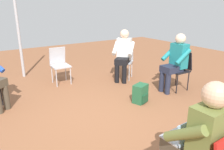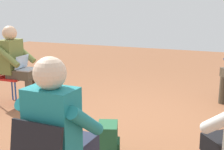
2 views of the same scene
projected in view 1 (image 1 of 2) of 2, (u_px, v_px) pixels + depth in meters
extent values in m
plane|color=brown|center=(97.00, 118.00, 3.63)|extent=(14.00, 14.00, 0.00)
cube|color=black|center=(177.00, 71.00, 4.74)|extent=(0.41, 0.41, 0.03)
cylinder|color=black|center=(177.00, 84.00, 4.59)|extent=(0.02, 0.02, 0.42)
cylinder|color=black|center=(165.00, 80.00, 4.86)|extent=(0.02, 0.02, 0.42)
cylinder|color=black|center=(188.00, 81.00, 4.76)|extent=(0.02, 0.02, 0.42)
cylinder|color=black|center=(176.00, 77.00, 5.03)|extent=(0.02, 0.02, 0.42)
cube|color=black|center=(185.00, 60.00, 4.77)|extent=(0.11, 0.38, 0.40)
cylinder|color=black|center=(1.00, 95.00, 4.03)|extent=(0.02, 0.02, 0.42)
cube|color=#B7B7BC|center=(124.00, 62.00, 5.47)|extent=(0.56, 0.56, 0.03)
cylinder|color=#B7B7BC|center=(129.00, 73.00, 5.34)|extent=(0.02, 0.02, 0.42)
cylinder|color=#B7B7BC|center=(116.00, 72.00, 5.43)|extent=(0.02, 0.02, 0.42)
cylinder|color=#B7B7BC|center=(132.00, 69.00, 5.65)|extent=(0.02, 0.02, 0.42)
cylinder|color=#B7B7BC|center=(119.00, 68.00, 5.74)|extent=(0.02, 0.02, 0.42)
cube|color=#B7B7BC|center=(126.00, 52.00, 5.58)|extent=(0.32, 0.35, 0.40)
cube|color=#B7B7BC|center=(61.00, 66.00, 5.10)|extent=(0.41, 0.41, 0.03)
cylinder|color=#B7B7BC|center=(71.00, 76.00, 5.12)|extent=(0.02, 0.02, 0.42)
cylinder|color=#B7B7BC|center=(57.00, 78.00, 4.95)|extent=(0.02, 0.02, 0.42)
cylinder|color=#B7B7BC|center=(66.00, 72.00, 5.39)|extent=(0.02, 0.02, 0.42)
cylinder|color=#B7B7BC|center=(52.00, 74.00, 5.23)|extent=(0.02, 0.02, 0.42)
cube|color=#B7B7BC|center=(57.00, 55.00, 5.19)|extent=(0.38, 0.10, 0.40)
cube|color=#4C4233|center=(187.00, 149.00, 2.05)|extent=(0.31, 0.43, 0.14)
cube|color=olive|center=(209.00, 135.00, 1.82)|extent=(0.34, 0.23, 0.52)
sphere|color=#DBAD89|center=(216.00, 95.00, 1.71)|extent=(0.22, 0.22, 0.22)
cylinder|color=olive|center=(184.00, 134.00, 1.78)|extent=(0.10, 0.40, 0.31)
cylinder|color=olive|center=(212.00, 120.00, 2.00)|extent=(0.10, 0.40, 0.31)
cube|color=#9EA0A5|center=(178.00, 136.00, 2.11)|extent=(0.30, 0.23, 0.02)
cube|color=#B2D1F2|center=(189.00, 132.00, 1.99)|extent=(0.30, 0.06, 0.20)
cylinder|color=#4C4233|center=(6.00, 97.00, 3.90)|extent=(0.11, 0.11, 0.45)
cylinder|color=#23283D|center=(168.00, 84.00, 4.56)|extent=(0.11, 0.11, 0.45)
cylinder|color=#23283D|center=(162.00, 81.00, 4.70)|extent=(0.11, 0.11, 0.45)
cube|color=#23283D|center=(172.00, 69.00, 4.62)|extent=(0.43, 0.31, 0.14)
cube|color=teal|center=(179.00, 56.00, 4.64)|extent=(0.23, 0.35, 0.52)
sphere|color=beige|center=(181.00, 39.00, 4.53)|extent=(0.22, 0.22, 0.22)
cylinder|color=teal|center=(183.00, 57.00, 4.42)|extent=(0.40, 0.10, 0.31)
cylinder|color=teal|center=(169.00, 53.00, 4.74)|extent=(0.40, 0.10, 0.31)
cylinder|color=black|center=(124.00, 74.00, 5.19)|extent=(0.11, 0.11, 0.45)
cylinder|color=black|center=(117.00, 74.00, 5.23)|extent=(0.11, 0.11, 0.45)
cube|color=black|center=(122.00, 61.00, 5.28)|extent=(0.51, 0.50, 0.14)
cube|color=silver|center=(124.00, 49.00, 5.37)|extent=(0.39, 0.40, 0.52)
sphere|color=beige|center=(125.00, 34.00, 5.26)|extent=(0.22, 0.22, 0.22)
cylinder|color=silver|center=(132.00, 49.00, 5.22)|extent=(0.36, 0.33, 0.31)
cylinder|color=silver|center=(115.00, 48.00, 5.32)|extent=(0.36, 0.33, 0.31)
cube|color=#235B38|center=(140.00, 93.00, 4.18)|extent=(0.33, 0.28, 0.36)
cube|color=#1C492C|center=(140.00, 97.00, 4.21)|extent=(0.27, 0.30, 0.16)
cylinder|color=#B2B2B7|center=(18.00, 27.00, 5.36)|extent=(0.07, 0.07, 2.56)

